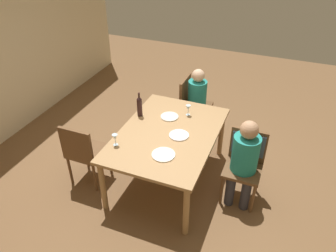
{
  "coord_description": "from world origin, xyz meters",
  "views": [
    {
      "loc": [
        -3.1,
        -1.23,
        3.11
      ],
      "look_at": [
        0.0,
        0.0,
        0.86
      ],
      "focal_mm": 34.88,
      "sensor_mm": 36.0,
      "label": 1
    }
  ],
  "objects_px": {
    "person_man_bearded": "(199,97)",
    "chair_near": "(246,155)",
    "chair_right_end": "(191,102)",
    "dinner_plate_host": "(179,135)",
    "wine_bottle_tall_green": "(140,106)",
    "dinner_plate_guest_right": "(163,155)",
    "person_woman_host": "(244,158)",
    "dining_table": "(168,138)",
    "wine_glass_near_left": "(115,138)",
    "handbag": "(105,156)",
    "chair_far_left": "(83,150)",
    "wine_glass_centre": "(188,108)",
    "dinner_plate_guest_left": "(170,117)"
  },
  "relations": [
    {
      "from": "person_man_bearded",
      "to": "dinner_plate_host",
      "type": "height_order",
      "value": "person_man_bearded"
    },
    {
      "from": "dining_table",
      "to": "wine_bottle_tall_green",
      "type": "xyz_separation_m",
      "value": [
        0.24,
        0.5,
        0.23
      ]
    },
    {
      "from": "chair_near",
      "to": "chair_right_end",
      "type": "height_order",
      "value": "same"
    },
    {
      "from": "chair_right_end",
      "to": "chair_far_left",
      "type": "height_order",
      "value": "same"
    },
    {
      "from": "person_woman_host",
      "to": "person_man_bearded",
      "type": "relative_size",
      "value": 1.05
    },
    {
      "from": "person_woman_host",
      "to": "handbag",
      "type": "relative_size",
      "value": 4.12
    },
    {
      "from": "wine_glass_near_left",
      "to": "handbag",
      "type": "relative_size",
      "value": 0.53
    },
    {
      "from": "person_woman_host",
      "to": "person_man_bearded",
      "type": "xyz_separation_m",
      "value": [
        1.25,
        0.95,
        -0.03
      ]
    },
    {
      "from": "dinner_plate_host",
      "to": "dinner_plate_guest_left",
      "type": "height_order",
      "value": "same"
    },
    {
      "from": "person_woman_host",
      "to": "dining_table",
      "type": "bearing_deg",
      "value": -1.53
    },
    {
      "from": "wine_glass_centre",
      "to": "dinner_plate_guest_left",
      "type": "height_order",
      "value": "wine_glass_centre"
    },
    {
      "from": "dinner_plate_host",
      "to": "chair_right_end",
      "type": "bearing_deg",
      "value": 10.85
    },
    {
      "from": "dinner_plate_guest_right",
      "to": "wine_glass_centre",
      "type": "bearing_deg",
      "value": 1.23
    },
    {
      "from": "dining_table",
      "to": "chair_right_end",
      "type": "xyz_separation_m",
      "value": [
        1.23,
        0.09,
        -0.15
      ]
    },
    {
      "from": "dinner_plate_guest_right",
      "to": "dinner_plate_host",
      "type": "bearing_deg",
      "value": -4.6
    },
    {
      "from": "chair_near",
      "to": "wine_glass_centre",
      "type": "height_order",
      "value": "chair_near"
    },
    {
      "from": "wine_bottle_tall_green",
      "to": "wine_glass_near_left",
      "type": "distance_m",
      "value": 0.7
    },
    {
      "from": "person_man_bearded",
      "to": "dinner_plate_guest_right",
      "type": "xyz_separation_m",
      "value": [
        -1.66,
        -0.09,
        0.13
      ]
    },
    {
      "from": "wine_bottle_tall_green",
      "to": "dinner_plate_guest_left",
      "type": "relative_size",
      "value": 1.42
    },
    {
      "from": "chair_far_left",
      "to": "wine_bottle_tall_green",
      "type": "xyz_separation_m",
      "value": [
        0.71,
        -0.47,
        0.37
      ]
    },
    {
      "from": "dining_table",
      "to": "dinner_plate_guest_right",
      "type": "xyz_separation_m",
      "value": [
        -0.43,
        -0.12,
        0.08
      ]
    },
    {
      "from": "wine_glass_centre",
      "to": "wine_bottle_tall_green",
      "type": "bearing_deg",
      "value": 113.05
    },
    {
      "from": "chair_right_end",
      "to": "chair_far_left",
      "type": "relative_size",
      "value": 1.0
    },
    {
      "from": "wine_glass_centre",
      "to": "handbag",
      "type": "bearing_deg",
      "value": 116.07
    },
    {
      "from": "chair_near",
      "to": "dinner_plate_host",
      "type": "relative_size",
      "value": 3.72
    },
    {
      "from": "person_woman_host",
      "to": "dinner_plate_guest_right",
      "type": "distance_m",
      "value": 0.95
    },
    {
      "from": "person_man_bearded",
      "to": "wine_glass_centre",
      "type": "relative_size",
      "value": 7.38
    },
    {
      "from": "dinner_plate_host",
      "to": "dinner_plate_guest_right",
      "type": "xyz_separation_m",
      "value": [
        -0.42,
        0.03,
        0.0
      ]
    },
    {
      "from": "chair_near",
      "to": "dinner_plate_guest_left",
      "type": "height_order",
      "value": "chair_near"
    },
    {
      "from": "chair_near",
      "to": "wine_bottle_tall_green",
      "type": "bearing_deg",
      "value": -4.39
    },
    {
      "from": "person_man_bearded",
      "to": "chair_near",
      "type": "bearing_deg",
      "value": 40.63
    },
    {
      "from": "chair_near",
      "to": "handbag",
      "type": "bearing_deg",
      "value": 4.56
    },
    {
      "from": "chair_right_end",
      "to": "dinner_plate_guest_left",
      "type": "distance_m",
      "value": 0.91
    },
    {
      "from": "dinner_plate_guest_left",
      "to": "wine_bottle_tall_green",
      "type": "bearing_deg",
      "value": 105.66
    },
    {
      "from": "wine_bottle_tall_green",
      "to": "chair_far_left",
      "type": "bearing_deg",
      "value": 146.29
    },
    {
      "from": "chair_far_left",
      "to": "person_woman_host",
      "type": "distance_m",
      "value": 2.0
    },
    {
      "from": "person_woman_host",
      "to": "person_man_bearded",
      "type": "distance_m",
      "value": 1.57
    },
    {
      "from": "person_man_bearded",
      "to": "dinner_plate_guest_right",
      "type": "distance_m",
      "value": 1.67
    },
    {
      "from": "wine_bottle_tall_green",
      "to": "dinner_plate_host",
      "type": "distance_m",
      "value": 0.71
    },
    {
      "from": "chair_near",
      "to": "wine_bottle_tall_green",
      "type": "xyz_separation_m",
      "value": [
        0.11,
        1.47,
        0.31
      ]
    },
    {
      "from": "chair_right_end",
      "to": "dinner_plate_host",
      "type": "relative_size",
      "value": 3.72
    },
    {
      "from": "dinner_plate_guest_left",
      "to": "handbag",
      "type": "height_order",
      "value": "dinner_plate_guest_left"
    },
    {
      "from": "dinner_plate_host",
      "to": "handbag",
      "type": "xyz_separation_m",
      "value": [
        -0.02,
        1.12,
        -0.66
      ]
    },
    {
      "from": "chair_far_left",
      "to": "dinner_plate_host",
      "type": "xyz_separation_m",
      "value": [
        0.46,
        -1.12,
        0.23
      ]
    },
    {
      "from": "chair_far_left",
      "to": "dinner_plate_guest_right",
      "type": "bearing_deg",
      "value": 1.96
    },
    {
      "from": "wine_glass_near_left",
      "to": "dinner_plate_host",
      "type": "bearing_deg",
      "value": -54.3
    },
    {
      "from": "wine_glass_centre",
      "to": "dinner_plate_guest_right",
      "type": "distance_m",
      "value": 0.93
    },
    {
      "from": "wine_glass_near_left",
      "to": "chair_right_end",
      "type": "bearing_deg",
      "value": -13.17
    },
    {
      "from": "wine_bottle_tall_green",
      "to": "dinner_plate_guest_right",
      "type": "xyz_separation_m",
      "value": [
        -0.67,
        -0.62,
        -0.14
      ]
    },
    {
      "from": "person_woman_host",
      "to": "handbag",
      "type": "height_order",
      "value": "person_woman_host"
    }
  ]
}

